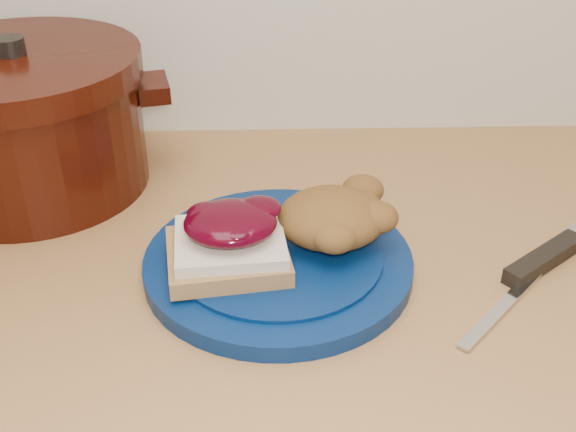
{
  "coord_description": "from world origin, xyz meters",
  "views": [
    {
      "loc": [
        -0.05,
        0.91,
        1.32
      ],
      "look_at": [
        -0.03,
        1.5,
        0.95
      ],
      "focal_mm": 45.0,
      "sensor_mm": 36.0,
      "label": 1
    }
  ],
  "objects_px": {
    "chef_knife": "(567,244)",
    "pepper_grinder": "(19,114)",
    "plate": "(278,263)",
    "dutch_oven": "(25,121)",
    "butter_knife": "(505,304)"
  },
  "relations": [
    {
      "from": "plate",
      "to": "pepper_grinder",
      "type": "bearing_deg",
      "value": 142.62
    },
    {
      "from": "butter_knife",
      "to": "dutch_oven",
      "type": "relative_size",
      "value": 0.47
    },
    {
      "from": "butter_knife",
      "to": "pepper_grinder",
      "type": "distance_m",
      "value": 0.59
    },
    {
      "from": "butter_knife",
      "to": "pepper_grinder",
      "type": "bearing_deg",
      "value": 102.55
    },
    {
      "from": "dutch_oven",
      "to": "chef_knife",
      "type": "bearing_deg",
      "value": -15.4
    },
    {
      "from": "pepper_grinder",
      "to": "chef_knife",
      "type": "bearing_deg",
      "value": -19.27
    },
    {
      "from": "plate",
      "to": "dutch_oven",
      "type": "xyz_separation_m",
      "value": [
        -0.28,
        0.18,
        0.07
      ]
    },
    {
      "from": "chef_knife",
      "to": "pepper_grinder",
      "type": "distance_m",
      "value": 0.63
    },
    {
      "from": "plate",
      "to": "dutch_oven",
      "type": "relative_size",
      "value": 0.79
    },
    {
      "from": "chef_knife",
      "to": "butter_knife",
      "type": "height_order",
      "value": "chef_knife"
    },
    {
      "from": "dutch_oven",
      "to": "pepper_grinder",
      "type": "distance_m",
      "value": 0.06
    },
    {
      "from": "dutch_oven",
      "to": "pepper_grinder",
      "type": "xyz_separation_m",
      "value": [
        -0.02,
        0.05,
        -0.01
      ]
    },
    {
      "from": "plate",
      "to": "chef_knife",
      "type": "height_order",
      "value": "same"
    },
    {
      "from": "butter_knife",
      "to": "dutch_oven",
      "type": "height_order",
      "value": "dutch_oven"
    },
    {
      "from": "plate",
      "to": "butter_knife",
      "type": "bearing_deg",
      "value": -16.79
    }
  ]
}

